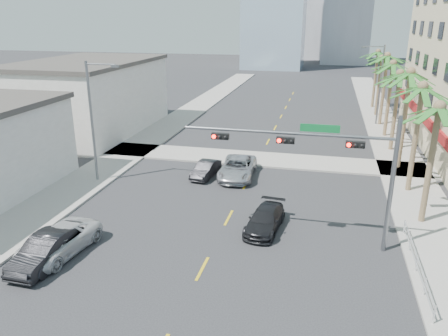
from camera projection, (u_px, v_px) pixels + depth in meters
name	position (u px, v px, depth m)	size (l,w,h in m)	color
ground	(176.00, 320.00, 18.17)	(260.00, 260.00, 0.00)	#262628
sidewalk_right	(407.00, 178.00, 33.92)	(4.00, 120.00, 0.15)	gray
sidewalk_left	(123.00, 156.00, 39.12)	(4.00, 120.00, 0.15)	gray
sidewalk_cross	(259.00, 159.00, 38.36)	(80.00, 4.00, 0.15)	gray
building_left_far	(89.00, 98.00, 46.94)	(11.00, 18.00, 7.20)	beige
traffic_signal_mast	(329.00, 157.00, 22.55)	(11.12, 0.54, 7.20)	slate
palm_tree_0	(439.00, 108.00, 24.35)	(4.80, 4.80, 7.80)	brown
palm_tree_1	(423.00, 88.00, 29.01)	(4.80, 4.80, 8.16)	brown
palm_tree_2	(411.00, 73.00, 33.67)	(4.80, 4.80, 8.52)	brown
palm_tree_3	(400.00, 74.00, 38.68)	(4.80, 4.80, 7.80)	brown
palm_tree_4	(393.00, 64.00, 43.35)	(4.80, 4.80, 8.16)	brown
palm_tree_5	(387.00, 56.00, 48.01)	(4.80, 4.80, 8.52)	brown
palm_tree_6	(382.00, 59.00, 53.02)	(4.80, 4.80, 7.80)	brown
palm_tree_7	(378.00, 52.00, 57.68)	(4.80, 4.80, 8.16)	brown
streetlight_left	(94.00, 116.00, 31.75)	(2.55, 0.25, 9.00)	slate
streetlight_right	(379.00, 81.00, 49.04)	(2.55, 0.25, 9.00)	slate
guardrail	(417.00, 261.00, 21.22)	(0.08, 8.08, 1.00)	silver
car_parked_mid	(46.00, 250.00, 22.07)	(1.60, 4.59, 1.51)	black
car_parked_far	(58.00, 242.00, 22.97)	(2.37, 5.14, 1.43)	silver
car_lane_left	(206.00, 169.00, 34.18)	(1.29, 3.71, 1.22)	black
car_lane_center	(237.00, 168.00, 34.06)	(2.53, 5.50, 1.53)	silver
car_lane_right	(265.00, 220.00, 25.66)	(1.77, 4.35, 1.26)	black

